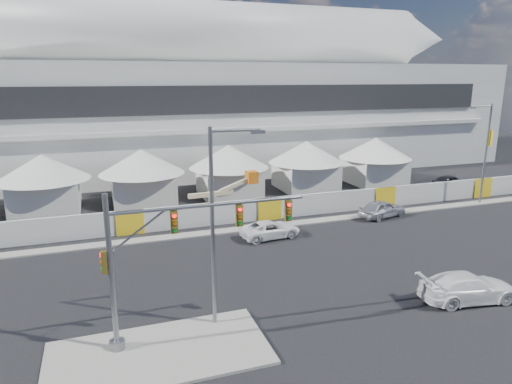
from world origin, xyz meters
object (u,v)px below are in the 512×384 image
object	(u,v)px
pickup_curb	(270,229)
traffic_mast	(156,260)
sedan_silver	(382,209)
pickup_near	(468,287)
streetlight_median	(217,215)
boom_lift	(206,207)
streetlight_curb	(485,147)
lot_car_b	(449,181)

from	to	relation	value
pickup_curb	traffic_mast	world-z (taller)	traffic_mast
sedan_silver	traffic_mast	size ratio (longest dim) A/B	0.49
pickup_near	traffic_mast	world-z (taller)	traffic_mast
pickup_near	streetlight_median	world-z (taller)	streetlight_median
traffic_mast	boom_lift	bearing A→B (deg)	70.82
pickup_curb	traffic_mast	xyz separation A→B (m)	(-10.19, -12.13, 3.59)
sedan_silver	traffic_mast	xyz separation A→B (m)	(-21.68, -13.82, 3.47)
pickup_curb	pickup_near	distance (m)	15.11
streetlight_curb	boom_lift	distance (m)	27.69
lot_car_b	streetlight_curb	xyz separation A→B (m)	(-1.92, -6.30, 4.95)
boom_lift	lot_car_b	bearing A→B (deg)	-0.27
sedan_silver	pickup_curb	world-z (taller)	sedan_silver
streetlight_median	streetlight_curb	distance (m)	33.35
pickup_near	boom_lift	bearing A→B (deg)	36.26
sedan_silver	lot_car_b	distance (m)	15.42
sedan_silver	traffic_mast	world-z (taller)	traffic_mast
pickup_curb	streetlight_curb	world-z (taller)	streetlight_curb
sedan_silver	boom_lift	xyz separation A→B (m)	(-15.19, 4.82, 0.27)
sedan_silver	traffic_mast	distance (m)	25.95
pickup_near	streetlight_curb	xyz separation A→B (m)	(16.42, 15.92, 4.91)
boom_lift	streetlight_median	bearing A→B (deg)	-105.41
sedan_silver	lot_car_b	size ratio (longest dim) A/B	1.03
pickup_curb	lot_car_b	distance (m)	26.68
pickup_curb	boom_lift	xyz separation A→B (m)	(-3.70, 6.52, 0.39)
pickup_near	lot_car_b	size ratio (longest dim) A/B	1.24
streetlight_curb	boom_lift	bearing A→B (deg)	171.43
sedan_silver	streetlight_curb	distance (m)	12.81
streetlight_median	sedan_silver	bearing A→B (deg)	35.04
pickup_curb	streetlight_median	xyz separation A→B (m)	(-7.08, -11.33, 5.23)
sedan_silver	lot_car_b	world-z (taller)	sedan_silver
lot_car_b	traffic_mast	world-z (taller)	traffic_mast
pickup_curb	traffic_mast	bearing A→B (deg)	133.60
lot_car_b	streetlight_median	distance (m)	38.37
streetlight_curb	boom_lift	world-z (taller)	streetlight_curb
pickup_curb	boom_lift	bearing A→B (deg)	23.23
traffic_mast	streetlight_curb	bearing A→B (deg)	23.54
sedan_silver	streetlight_median	world-z (taller)	streetlight_median
pickup_curb	streetlight_curb	distance (m)	23.95
pickup_near	lot_car_b	xyz separation A→B (m)	(18.34, 22.22, -0.04)
sedan_silver	streetlight_median	distance (m)	23.25
pickup_near	streetlight_curb	world-z (taller)	streetlight_curb
streetlight_curb	lot_car_b	bearing A→B (deg)	73.06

